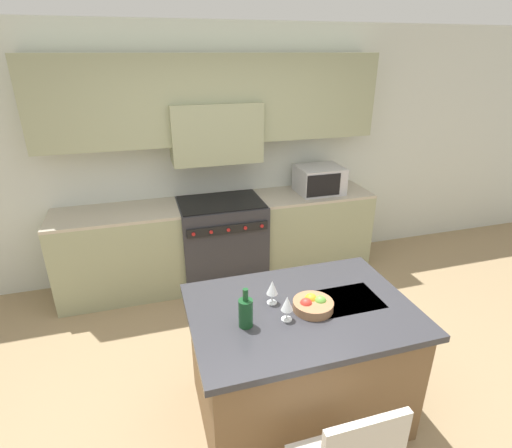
% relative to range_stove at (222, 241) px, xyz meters
% --- Properties ---
extents(ground_plane, '(10.00, 10.00, 0.00)m').
position_rel_range_stove_xyz_m(ground_plane, '(0.00, -1.86, -0.47)').
color(ground_plane, '#997F5B').
extents(back_cabinetry, '(10.00, 0.46, 2.70)m').
position_rel_range_stove_xyz_m(back_cabinetry, '(0.00, 0.27, 1.12)').
color(back_cabinetry, silver).
rests_on(back_cabinetry, ground_plane).
extents(back_counter, '(3.44, 0.62, 0.93)m').
position_rel_range_stove_xyz_m(back_counter, '(-0.00, 0.02, -0.01)').
color(back_counter, gray).
rests_on(back_counter, ground_plane).
extents(range_stove, '(0.90, 0.70, 0.94)m').
position_rel_range_stove_xyz_m(range_stove, '(0.00, 0.00, 0.00)').
color(range_stove, '#2D2D33').
rests_on(range_stove, ground_plane).
extents(microwave, '(0.50, 0.43, 0.30)m').
position_rel_range_stove_xyz_m(microwave, '(1.15, 0.02, 0.61)').
color(microwave, '#B7B7BC').
rests_on(microwave, back_counter).
extents(kitchen_island, '(1.45, 1.01, 0.89)m').
position_rel_range_stove_xyz_m(kitchen_island, '(0.12, -1.96, -0.02)').
color(kitchen_island, brown).
rests_on(kitchen_island, ground_plane).
extents(wine_bottle, '(0.09, 0.09, 0.26)m').
position_rel_range_stove_xyz_m(wine_bottle, '(-0.27, -2.03, 0.52)').
color(wine_bottle, '#194723').
rests_on(wine_bottle, kitchen_island).
extents(wine_glass_near, '(0.07, 0.07, 0.17)m').
position_rel_range_stove_xyz_m(wine_glass_near, '(-0.02, -2.05, 0.53)').
color(wine_glass_near, white).
rests_on(wine_glass_near, kitchen_island).
extents(wine_glass_far, '(0.07, 0.07, 0.17)m').
position_rel_range_stove_xyz_m(wine_glass_far, '(-0.05, -1.85, 0.53)').
color(wine_glass_far, white).
rests_on(wine_glass_far, kitchen_island).
extents(fruit_bowl, '(0.26, 0.26, 0.09)m').
position_rel_range_stove_xyz_m(fruit_bowl, '(0.18, -1.99, 0.45)').
color(fruit_bowl, '#996B47').
rests_on(fruit_bowl, kitchen_island).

